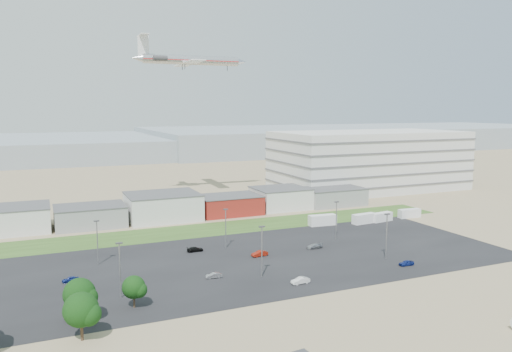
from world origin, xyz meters
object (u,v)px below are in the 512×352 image
airliner (191,60)px  parked_car_6 (195,249)px  box_trailer_a (322,220)px  parked_car_10 (79,315)px  parked_car_7 (260,254)px  parked_car_12 (314,246)px  parked_car_13 (300,281)px  parked_car_2 (406,263)px  parked_car_4 (214,275)px  parked_car_5 (70,279)px

airliner → parked_car_6: bearing=-104.0°
box_trailer_a → parked_car_10: (-72.19, -41.93, -0.95)m
parked_car_6 → parked_car_7: bearing=-127.2°
parked_car_12 → parked_car_13: bearing=-39.4°
airliner → parked_car_2: airliner is taller
box_trailer_a → parked_car_4: box_trailer_a is taller
airliner → parked_car_12: (6.41, -84.46, -52.70)m
parked_car_12 → parked_car_2: bearing=27.5°
parked_car_13 → parked_car_7: bearing=176.1°
parked_car_6 → parked_car_10: 42.07m
parked_car_2 → parked_car_6: 49.74m
parked_car_5 → parked_car_7: 42.28m
parked_car_6 → parked_car_7: 16.30m
parked_car_4 → parked_car_7: (14.91, 10.24, 0.11)m
box_trailer_a → parked_car_12: 25.63m
box_trailer_a → parked_car_13: (-30.23, -41.81, -0.94)m
parked_car_4 → parked_car_10: 29.01m
parked_car_12 → parked_car_13: (-15.37, -20.95, 0.03)m
airliner → parked_car_7: airliner is taller
parked_car_13 → parked_car_12: bearing=140.1°
parked_car_7 → parked_car_13: parked_car_7 is taller
parked_car_5 → parked_car_2: bearing=71.9°
parked_car_6 → parked_car_10: parked_car_10 is taller
parked_car_2 → parked_car_13: (-27.29, -0.82, 0.04)m
box_trailer_a → parked_car_13: size_ratio=2.16×
parked_car_7 → parked_car_10: (-42.07, -20.43, -0.03)m
airliner → parked_car_5: airliner is taller
parked_car_10 → parked_car_2: bearing=-89.4°
airliner → parked_car_2: 118.55m
parked_car_4 → parked_car_12: bearing=116.4°
parked_car_4 → parked_car_2: bearing=84.2°
box_trailer_a → parked_car_13: bearing=-121.0°
box_trailer_a → parked_car_5: bearing=-158.0°
box_trailer_a → parked_car_10: 83.49m
box_trailer_a → parked_car_12: size_ratio=1.99×
parked_car_6 → parked_car_7: parked_car_7 is taller
parked_car_12 → parked_car_6: bearing=-111.3°
box_trailer_a → parked_car_10: bearing=-145.0°
parked_car_2 → parked_car_6: (-40.12, 29.40, -0.01)m
parked_car_2 → parked_car_5: parked_car_2 is taller
parked_car_2 → parked_car_10: (-69.26, -0.95, 0.03)m
parked_car_12 → parked_car_13: parked_car_13 is taller
parked_car_13 → parked_car_10: bearing=-93.4°
parked_car_6 → parked_car_12: bearing=-108.0°
parked_car_2 → parked_car_5: size_ratio=1.08×
parked_car_6 → parked_car_13: 32.83m
parked_car_6 → parked_car_10: bearing=136.4°
parked_car_5 → parked_car_7: bearing=88.1°
parked_car_4 → parked_car_13: parked_car_13 is taller
airliner → parked_car_4: 111.53m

